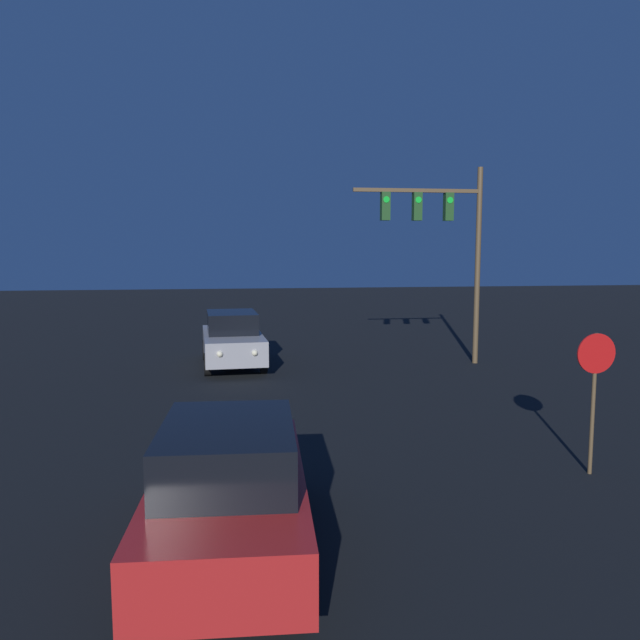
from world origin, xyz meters
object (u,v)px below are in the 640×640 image
object	(u,v)px
car_near	(229,488)
car_far	(232,339)
stop_sign	(595,377)
traffic_signal_mast	(444,231)

from	to	relation	value
car_near	car_far	xyz separation A→B (m)	(0.07, 12.86, 0.00)
car_far	stop_sign	xyz separation A→B (m)	(6.06, -10.81, 0.80)
car_near	traffic_signal_mast	xyz separation A→B (m)	(6.98, 12.24, 3.52)
car_near	stop_sign	xyz separation A→B (m)	(6.13, 2.05, 0.80)
car_near	stop_sign	world-z (taller)	stop_sign
car_far	traffic_signal_mast	world-z (taller)	traffic_signal_mast
stop_sign	car_far	bearing A→B (deg)	119.26
car_near	car_far	bearing A→B (deg)	92.55
car_far	traffic_signal_mast	size ratio (longest dim) A/B	0.72
car_far	traffic_signal_mast	xyz separation A→B (m)	(6.90, -0.61, 3.52)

